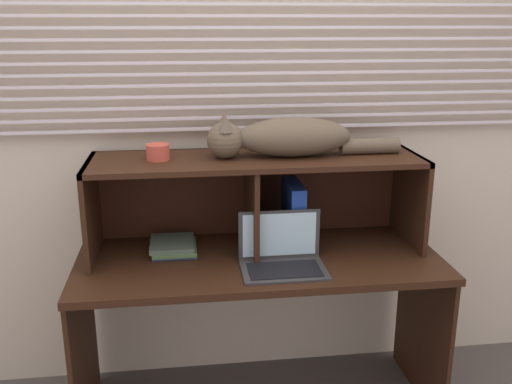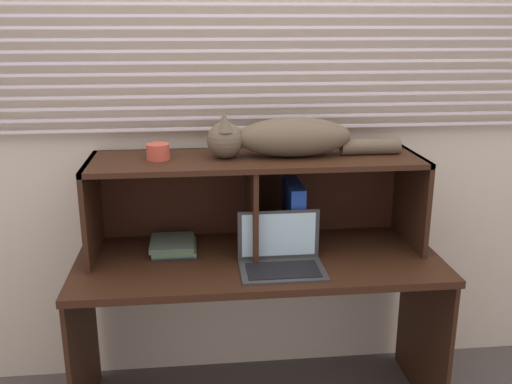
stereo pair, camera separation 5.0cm
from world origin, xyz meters
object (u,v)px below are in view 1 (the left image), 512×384
(laptop, at_px, (282,257))
(small_basket, at_px, (158,152))
(cat, at_px, (285,138))
(binder_upright, at_px, (293,215))
(book_stack, at_px, (174,246))

(laptop, height_order, small_basket, small_basket)
(cat, bearing_deg, laptop, -101.03)
(binder_upright, distance_m, book_stack, 0.52)
(book_stack, distance_m, small_basket, 0.41)
(laptop, bearing_deg, binder_upright, 68.61)
(laptop, bearing_deg, book_stack, 153.08)
(laptop, relative_size, small_basket, 3.57)
(laptop, bearing_deg, cat, 78.97)
(small_basket, bearing_deg, laptop, -24.43)
(binder_upright, bearing_deg, book_stack, 179.75)
(laptop, bearing_deg, small_basket, 155.57)
(book_stack, bearing_deg, binder_upright, -0.25)
(binder_upright, relative_size, book_stack, 1.32)
(cat, xyz_separation_m, binder_upright, (0.04, -0.00, -0.33))
(cat, distance_m, binder_upright, 0.34)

